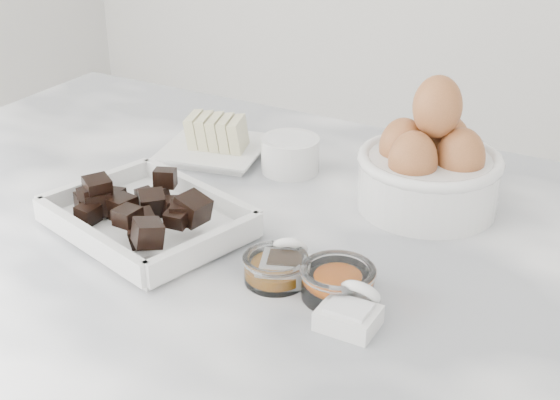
# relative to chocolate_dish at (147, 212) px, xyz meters

# --- Properties ---
(marble_slab) EXTENTS (1.20, 0.80, 0.04)m
(marble_slab) POSITION_rel_chocolate_dish_xyz_m (0.12, 0.05, -0.04)
(marble_slab) COLOR white
(marble_slab) RESTS_ON cabinet
(chocolate_dish) EXTENTS (0.27, 0.23, 0.06)m
(chocolate_dish) POSITION_rel_chocolate_dish_xyz_m (0.00, 0.00, 0.00)
(chocolate_dish) COLOR white
(chocolate_dish) RESTS_ON marble_slab
(butter_plate) EXTENTS (0.16, 0.16, 0.06)m
(butter_plate) POSITION_rel_chocolate_dish_xyz_m (-0.06, 0.23, -0.00)
(butter_plate) COLOR white
(butter_plate) RESTS_ON marble_slab
(sugar_ramekin) EXTENTS (0.08, 0.08, 0.05)m
(sugar_ramekin) POSITION_rel_chocolate_dish_xyz_m (0.06, 0.23, 0.00)
(sugar_ramekin) COLOR white
(sugar_ramekin) RESTS_ON marble_slab
(egg_bowl) EXTENTS (0.18, 0.18, 0.17)m
(egg_bowl) POSITION_rel_chocolate_dish_xyz_m (0.27, 0.22, 0.03)
(egg_bowl) COLOR white
(egg_bowl) RESTS_ON marble_slab
(honey_bowl) EXTENTS (0.07, 0.07, 0.03)m
(honey_bowl) POSITION_rel_chocolate_dish_xyz_m (0.19, -0.02, -0.01)
(honey_bowl) COLOR white
(honey_bowl) RESTS_ON marble_slab
(zest_bowl) EXTENTS (0.08, 0.08, 0.03)m
(zest_bowl) POSITION_rel_chocolate_dish_xyz_m (0.26, -0.02, -0.01)
(zest_bowl) COLOR white
(zest_bowl) RESTS_ON marble_slab
(vanilla_spoon) EXTENTS (0.07, 0.08, 0.04)m
(vanilla_spoon) POSITION_rel_chocolate_dish_xyz_m (0.19, -0.01, -0.01)
(vanilla_spoon) COLOR white
(vanilla_spoon) RESTS_ON marble_slab
(salt_spoon) EXTENTS (0.06, 0.07, 0.04)m
(salt_spoon) POSITION_rel_chocolate_dish_xyz_m (0.29, -0.05, -0.01)
(salt_spoon) COLOR white
(salt_spoon) RESTS_ON marble_slab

